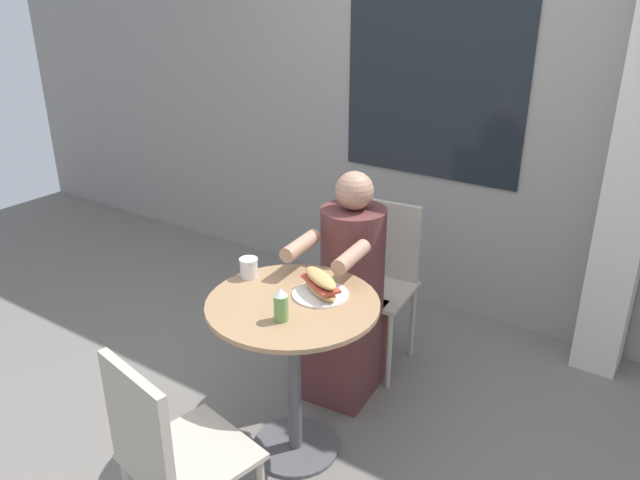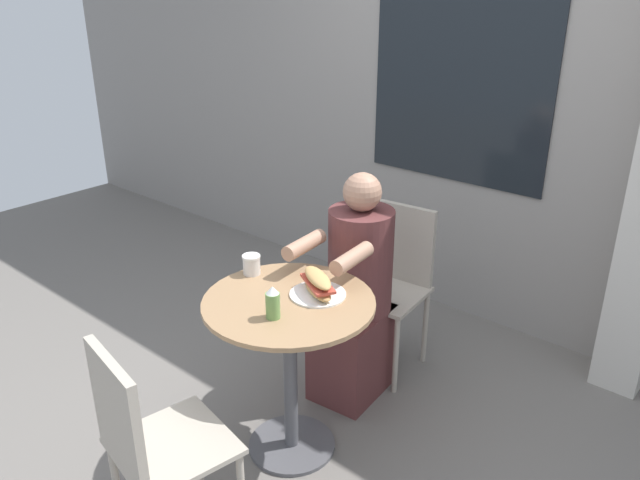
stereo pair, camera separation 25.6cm
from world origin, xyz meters
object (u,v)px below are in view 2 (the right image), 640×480
(drink_cup, at_px, (252,264))
(condiment_bottle, at_px, (273,303))
(cafe_table, at_px, (290,343))
(empty_chair_across, at_px, (146,438))
(seated_diner, at_px, (356,302))
(sandwich_on_plate, at_px, (318,286))
(diner_chair, at_px, (394,273))

(drink_cup, height_order, condiment_bottle, condiment_bottle)
(cafe_table, xyz_separation_m, empty_chair_across, (0.01, -0.72, -0.02))
(seated_diner, bearing_deg, condiment_bottle, 93.12)
(drink_cup, bearing_deg, empty_chair_across, -69.45)
(cafe_table, xyz_separation_m, condiment_bottle, (0.05, -0.14, 0.26))
(empty_chair_across, xyz_separation_m, sandwich_on_plate, (0.05, 0.83, 0.27))
(seated_diner, relative_size, condiment_bottle, 8.49)
(cafe_table, distance_m, seated_diner, 0.53)
(sandwich_on_plate, xyz_separation_m, drink_cup, (-0.35, -0.04, 0.00))
(seated_diner, bearing_deg, empty_chair_across, 87.18)
(diner_chair, bearing_deg, sandwich_on_plate, 93.79)
(drink_cup, bearing_deg, condiment_bottle, -32.09)
(drink_cup, bearing_deg, seated_diner, 62.61)
(sandwich_on_plate, relative_size, drink_cup, 2.66)
(empty_chair_across, distance_m, sandwich_on_plate, 0.87)
(empty_chair_across, relative_size, sandwich_on_plate, 3.74)
(seated_diner, bearing_deg, cafe_table, 90.14)
(seated_diner, xyz_separation_m, drink_cup, (-0.23, -0.45, 0.29))
(diner_chair, distance_m, seated_diner, 0.35)
(cafe_table, distance_m, sandwich_on_plate, 0.27)
(sandwich_on_plate, height_order, condiment_bottle, condiment_bottle)
(cafe_table, bearing_deg, drink_cup, 165.95)
(cafe_table, xyz_separation_m, diner_chair, (-0.07, 0.87, -0.02))
(condiment_bottle, bearing_deg, empty_chair_across, -94.02)
(seated_diner, bearing_deg, diner_chair, -93.62)
(seated_diner, relative_size, empty_chair_across, 1.31)
(cafe_table, height_order, sandwich_on_plate, sandwich_on_plate)
(diner_chair, xyz_separation_m, condiment_bottle, (0.11, -1.01, 0.29))
(diner_chair, height_order, sandwich_on_plate, diner_chair)
(cafe_table, relative_size, sandwich_on_plate, 3.20)
(cafe_table, relative_size, empty_chair_across, 0.86)
(seated_diner, xyz_separation_m, empty_chair_across, (0.06, -1.24, 0.02))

